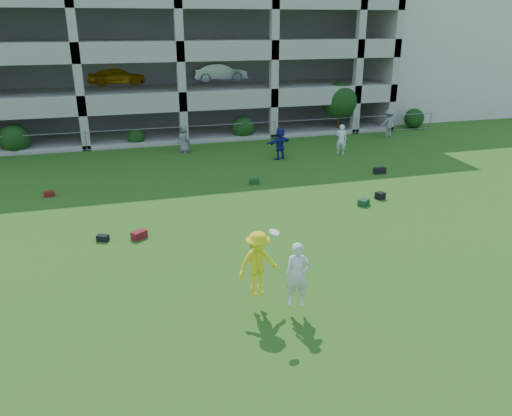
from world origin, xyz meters
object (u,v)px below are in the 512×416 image
object	(u,v)px
stucco_building	(425,50)
bystander_c	(184,139)
bystander_e	(341,139)
parking_garage	(164,41)
frisbee_contest	(268,266)
crate_d	(380,196)
bystander_d	(280,143)
bystander_f	(389,123)

from	to	relation	value
stucco_building	bystander_c	distance (m)	26.16
bystander_e	parking_garage	distance (m)	16.92
frisbee_contest	stucco_building	bearing A→B (deg)	50.73
parking_garage	crate_d	bearing A→B (deg)	-72.57
stucco_building	frisbee_contest	distance (m)	37.73
crate_d	frisbee_contest	xyz separation A→B (m)	(-7.52, -7.26, 1.15)
bystander_c	bystander_d	bearing A→B (deg)	22.33
bystander_c	bystander_e	size ratio (longest dim) A/B	0.92
stucco_building	crate_d	bearing A→B (deg)	-126.69
bystander_d	bystander_f	world-z (taller)	bystander_f
bystander_f	bystander_c	bearing A→B (deg)	4.33
bystander_c	frisbee_contest	xyz separation A→B (m)	(-0.41, -18.04, 0.48)
bystander_d	crate_d	world-z (taller)	bystander_d
bystander_d	bystander_e	xyz separation A→B (m)	(3.83, 0.07, -0.02)
crate_d	bystander_c	bearing A→B (deg)	123.39
bystander_c	bystander_f	size ratio (longest dim) A/B	0.88
bystander_c	frisbee_contest	bearing A→B (deg)	-37.82
stucco_building	bystander_d	size ratio (longest dim) A/B	8.83
stucco_building	parking_garage	world-z (taller)	parking_garage
bystander_d	bystander_e	bearing A→B (deg)	157.48
frisbee_contest	parking_garage	world-z (taller)	parking_garage
bystander_d	frisbee_contest	size ratio (longest dim) A/B	0.83
stucco_building	parking_garage	xyz separation A→B (m)	(-23.00, -0.30, 1.01)
bystander_e	frisbee_contest	distance (m)	17.69
stucco_building	frisbee_contest	bearing A→B (deg)	-129.27
bystander_d	parking_garage	distance (m)	15.41
stucco_building	bystander_d	bearing A→B (deg)	-142.50
bystander_f	parking_garage	bearing A→B (deg)	-34.53
bystander_c	bystander_d	distance (m)	5.87
parking_garage	bystander_e	bearing A→B (deg)	-58.19
stucco_building	frisbee_contest	size ratio (longest dim) A/B	7.32
bystander_e	frisbee_contest	world-z (taller)	frisbee_contest
bystander_d	parking_garage	world-z (taller)	parking_garage
bystander_d	bystander_c	bearing A→B (deg)	-54.66
parking_garage	bystander_c	bearing A→B (deg)	-91.89
bystander_e	parking_garage	bearing A→B (deg)	-27.29
stucco_building	frisbee_contest	world-z (taller)	stucco_building
bystander_c	bystander_e	bearing A→B (deg)	34.92
frisbee_contest	bystander_d	bearing A→B (deg)	70.07
bystander_c	frisbee_contest	size ratio (longest dim) A/B	0.75
frisbee_contest	parking_garage	distance (m)	29.16
stucco_building	crate_d	world-z (taller)	stucco_building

